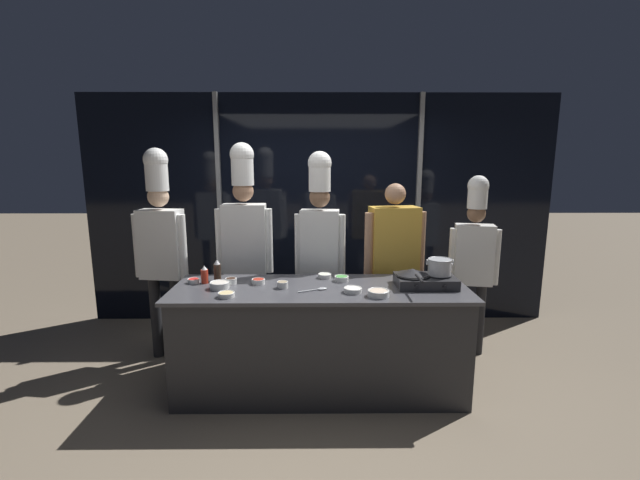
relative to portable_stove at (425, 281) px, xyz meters
The scene contains 24 objects.
ground_plane 1.30m from the portable_stove, behind, with size 24.00×24.00×0.00m, color #7F705B.
window_wall_back 1.91m from the portable_stove, 117.95° to the left, with size 5.51×0.09×2.70m.
demo_counter 1.01m from the portable_stove, behind, with size 2.45×0.80×0.92m.
portable_stove is the anchor object (origin of this frame).
frying_pan 0.14m from the portable_stove, behind, with size 0.28×0.49×0.05m.
stock_pot 0.17m from the portable_stove, ahead, with size 0.22×0.20×0.14m.
squeeze_bottle_chili 1.87m from the portable_stove, behind, with size 0.06×0.06×0.15m.
squeeze_bottle_soy 1.78m from the portable_stove, behind, with size 0.06×0.06×0.19m.
prep_bowl_ginger 1.63m from the portable_stove, behind, with size 0.13×0.13×0.04m.
prep_bowl_mushrooms 1.19m from the portable_stove, behind, with size 0.09×0.09×0.05m.
prep_bowl_scallions 0.71m from the portable_stove, 167.14° to the left, with size 0.12×0.12×0.05m.
prep_bowl_rice 0.64m from the portable_stove, 165.30° to the right, with size 0.15×0.15×0.04m.
prep_bowl_chili_flakes 1.41m from the portable_stove, behind, with size 0.11×0.11×0.04m.
prep_bowl_chicken 0.50m from the portable_stove, 148.70° to the right, with size 0.17×0.17×0.05m.
prep_bowl_onion 1.70m from the portable_stove, behind, with size 0.16×0.16×0.06m.
prep_bowl_bean_sprouts 0.87m from the portable_stove, 162.87° to the left, with size 0.12×0.12×0.04m.
prep_bowl_soy_glaze 1.64m from the portable_stove, behind, with size 0.10×0.10×0.05m.
prep_bowl_bell_pepper 1.97m from the portable_stove, behind, with size 0.10×0.10×0.04m.
serving_spoon_slotted 0.90m from the portable_stove, behind, with size 0.24×0.13×0.02m.
chef_head 2.49m from the portable_stove, 165.77° to the left, with size 0.53×0.26×2.06m.
chef_sous 1.78m from the portable_stove, 156.45° to the left, with size 0.55×0.23×2.11m.
chef_line 1.10m from the portable_stove, 144.90° to the left, with size 0.48×0.22×2.03m.
person_guest 0.65m from the portable_stove, 104.36° to the left, with size 0.60×0.31×1.73m.
chef_pastry 0.93m from the portable_stove, 46.21° to the left, with size 0.47×0.26×1.81m.
Camera 1 is at (-0.03, -3.41, 1.97)m, focal length 24.00 mm.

